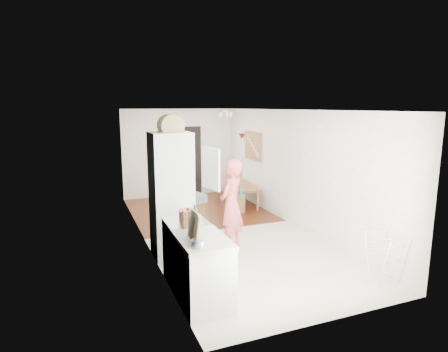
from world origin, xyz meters
TOP-DOWN VIEW (x-y plane):
  - room_shell at (0.00, 0.00)m, footprint 3.20×7.00m
  - floor at (0.00, 0.00)m, footprint 3.20×7.00m
  - wood_floor_overlay at (0.00, 1.85)m, footprint 3.20×3.30m
  - sage_wall_panel at (-1.59, -2.00)m, footprint 0.02×3.00m
  - tile_splashback at (-1.59, -2.55)m, footprint 0.02×1.90m
  - doorway_recess at (0.20, 3.48)m, footprint 0.90×0.04m
  - base_cabinet at (-1.30, -2.55)m, footprint 0.60×0.90m
  - worktop at (-1.30, -2.55)m, footprint 0.62×0.92m
  - range_cooker at (-1.30, -1.80)m, footprint 0.60×0.60m
  - cooker_top at (-1.30, -1.80)m, footprint 0.60×0.60m
  - fridge_housing at (-1.27, -0.78)m, footprint 0.66×0.66m
  - fridge_door at (-0.66, -1.08)m, footprint 0.14×0.56m
  - fridge_interior at (-0.96, -0.78)m, footprint 0.02×0.52m
  - pinboard at (1.58, 1.90)m, footprint 0.03×0.90m
  - pinboard_frame at (1.57, 1.90)m, footprint 0.00×0.94m
  - wall_sconce at (1.54, 2.55)m, footprint 0.18×0.18m
  - person at (-0.20, -0.88)m, footprint 0.84×0.82m
  - dining_table at (1.16, 1.93)m, footprint 0.94×1.43m
  - dining_chair at (0.84, 1.36)m, footprint 0.51×0.51m
  - stool at (-0.32, 1.01)m, footprint 0.42×0.42m
  - grey_drape at (-0.34, 0.96)m, footprint 0.54×0.54m
  - drying_rack at (1.38, -2.97)m, footprint 0.39×0.36m
  - bread_bin at (-1.26, -0.83)m, footprint 0.41×0.39m
  - red_casserole at (-1.27, -1.81)m, footprint 0.34×0.34m
  - steel_pan at (-1.44, -2.84)m, footprint 0.21×0.21m
  - held_bottle at (-0.08, -1.02)m, footprint 0.06×0.06m
  - bottle_a at (-1.36, -2.49)m, footprint 0.07×0.07m
  - bottle_b at (-1.33, -2.34)m, footprint 0.09×0.09m
  - bottle_c at (-1.38, -2.44)m, footprint 0.10×0.10m
  - pepper_mill_front at (-1.42, -2.13)m, footprint 0.06×0.06m
  - pepper_mill_back at (-1.35, -2.18)m, footprint 0.07×0.07m
  - chopping_boards at (-1.43, -2.61)m, footprint 0.06×0.28m

SIDE VIEW (x-z plane):
  - floor at x=0.00m, z-range -0.01..0.01m
  - wood_floor_overlay at x=0.00m, z-range 0.00..0.01m
  - stool at x=-0.32m, z-range 0.00..0.44m
  - dining_table at x=1.16m, z-range 0.00..0.47m
  - drying_rack at x=1.38m, z-range 0.00..0.77m
  - base_cabinet at x=-1.30m, z-range 0.00..0.86m
  - range_cooker at x=-1.30m, z-range 0.00..0.88m
  - dining_chair at x=0.84m, z-range 0.00..1.00m
  - grey_drape at x=-0.34m, z-range 0.44..0.63m
  - worktop at x=-1.30m, z-range 0.86..0.92m
  - cooker_top at x=-1.30m, z-range 0.88..0.92m
  - steel_pan at x=-1.44m, z-range 0.92..1.01m
  - person at x=-0.20m, z-range 0.00..1.94m
  - doorway_recess at x=0.20m, z-range 0.00..2.00m
  - red_casserole at x=-1.27m, z-range 0.92..1.09m
  - bottle_c at x=-1.38m, z-range 0.92..1.13m
  - pepper_mill_front at x=-1.42m, z-range 0.92..1.13m
  - pepper_mill_back at x=-1.35m, z-range 0.92..1.14m
  - bottle_a at x=-1.36m, z-range 0.92..1.21m
  - held_bottle at x=-0.08m, z-range 0.94..1.20m
  - bottle_b at x=-1.33m, z-range 0.92..1.23m
  - fridge_housing at x=-1.27m, z-range 0.00..2.15m
  - chopping_boards at x=-1.43m, z-range 0.92..1.29m
  - tile_splashback at x=-1.59m, z-range 0.90..1.40m
  - room_shell at x=0.00m, z-range 0.00..2.50m
  - fridge_door at x=-0.66m, z-range 1.20..1.90m
  - fridge_interior at x=-0.96m, z-range 1.22..1.88m
  - pinboard at x=1.58m, z-range 1.20..1.90m
  - pinboard_frame at x=1.57m, z-range 1.18..1.92m
  - wall_sconce at x=1.54m, z-range 1.67..1.83m
  - sage_wall_panel at x=-1.59m, z-range 1.20..2.50m
  - bread_bin at x=-1.26m, z-range 2.15..2.36m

